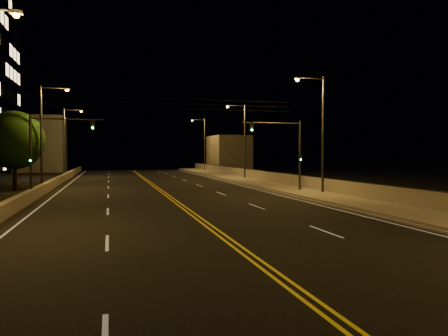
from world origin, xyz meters
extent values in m
cube|color=black|center=(0.00, 20.00, 0.01)|extent=(18.00, 120.00, 0.02)
cube|color=#9E9784|center=(10.80, 20.00, 0.15)|extent=(3.60, 120.00, 0.30)
cube|color=#9E9784|center=(8.93, 20.00, 0.07)|extent=(0.14, 120.00, 0.15)
cube|color=gray|center=(12.45, 20.00, 0.80)|extent=(0.30, 120.00, 1.00)
cube|color=gray|center=(-9.67, 20.00, 0.41)|extent=(0.45, 120.00, 0.81)
cube|color=slate|center=(16.50, 69.77, 3.21)|extent=(6.00, 10.00, 6.42)
cube|color=slate|center=(-16.00, 76.19, 4.90)|extent=(8.00, 8.00, 9.80)
cylinder|color=black|center=(12.45, 20.00, 1.33)|extent=(0.06, 120.00, 0.06)
cube|color=silver|center=(-8.60, 20.00, 0.02)|extent=(0.12, 116.00, 0.00)
cube|color=silver|center=(8.60, 20.00, 0.02)|extent=(0.12, 116.00, 0.00)
cube|color=gold|center=(-0.15, 20.00, 0.02)|extent=(0.12, 116.00, 0.00)
cube|color=gold|center=(0.15, 20.00, 0.02)|extent=(0.12, 116.00, 0.00)
cube|color=silver|center=(-4.50, 10.50, 0.02)|extent=(0.12, 3.00, 0.00)
cube|color=silver|center=(-4.50, 19.50, 0.02)|extent=(0.12, 3.00, 0.00)
cube|color=silver|center=(-4.50, 28.50, 0.02)|extent=(0.12, 3.00, 0.00)
cube|color=silver|center=(-4.50, 37.50, 0.02)|extent=(0.12, 3.00, 0.00)
cube|color=silver|center=(-4.50, 46.50, 0.02)|extent=(0.12, 3.00, 0.00)
cube|color=silver|center=(-4.50, 55.50, 0.02)|extent=(0.12, 3.00, 0.00)
cube|color=silver|center=(-4.50, 64.50, 0.02)|extent=(0.12, 3.00, 0.00)
cube|color=silver|center=(-4.50, 73.50, 0.02)|extent=(0.12, 3.00, 0.00)
cube|color=silver|center=(4.50, 10.50, 0.02)|extent=(0.12, 3.00, 0.00)
cube|color=silver|center=(4.50, 19.50, 0.02)|extent=(0.12, 3.00, 0.00)
cube|color=silver|center=(4.50, 28.50, 0.02)|extent=(0.12, 3.00, 0.00)
cube|color=silver|center=(4.50, 37.50, 0.02)|extent=(0.12, 3.00, 0.00)
cube|color=silver|center=(4.50, 46.50, 0.02)|extent=(0.12, 3.00, 0.00)
cube|color=silver|center=(4.50, 55.50, 0.02)|extent=(0.12, 3.00, 0.00)
cube|color=silver|center=(4.50, 64.50, 0.02)|extent=(0.12, 3.00, 0.00)
cube|color=silver|center=(4.50, 73.50, 0.02)|extent=(0.12, 3.00, 0.00)
cylinder|color=#2D2D33|center=(11.80, 24.77, 4.65)|extent=(0.20, 0.20, 9.30)
cylinder|color=#2D2D33|center=(10.70, 24.77, 9.15)|extent=(2.20, 0.12, 0.12)
cube|color=#2D2D33|center=(9.60, 24.77, 9.08)|extent=(0.50, 0.25, 0.14)
sphere|color=#FF9E2D|center=(9.60, 24.77, 8.98)|extent=(0.28, 0.28, 0.28)
cylinder|color=#2D2D33|center=(11.80, 45.12, 4.65)|extent=(0.20, 0.20, 9.30)
cylinder|color=#2D2D33|center=(10.70, 45.12, 9.15)|extent=(2.20, 0.12, 0.12)
cube|color=#2D2D33|center=(9.60, 45.12, 9.08)|extent=(0.50, 0.25, 0.14)
sphere|color=#FF9E2D|center=(9.60, 45.12, 8.98)|extent=(0.28, 0.28, 0.28)
cylinder|color=#2D2D33|center=(11.80, 68.43, 4.65)|extent=(0.20, 0.20, 9.30)
cylinder|color=#2D2D33|center=(10.70, 68.43, 9.15)|extent=(2.20, 0.12, 0.12)
cube|color=#2D2D33|center=(9.60, 68.43, 9.08)|extent=(0.50, 0.25, 0.14)
sphere|color=#FF9E2D|center=(9.60, 68.43, 8.98)|extent=(0.28, 0.28, 0.28)
cube|color=#2D2D33|center=(-8.00, 13.19, 9.08)|extent=(0.50, 0.25, 0.14)
sphere|color=#FF9E2D|center=(-8.00, 13.19, 8.98)|extent=(0.28, 0.28, 0.28)
cylinder|color=#2D2D33|center=(-10.20, 35.23, 4.65)|extent=(0.20, 0.20, 9.30)
cylinder|color=#2D2D33|center=(-9.10, 35.23, 9.15)|extent=(2.20, 0.12, 0.12)
cube|color=#2D2D33|center=(-8.00, 35.23, 9.08)|extent=(0.50, 0.25, 0.14)
sphere|color=#FF9E2D|center=(-8.00, 35.23, 8.98)|extent=(0.28, 0.28, 0.28)
cylinder|color=#2D2D33|center=(-10.20, 55.84, 4.65)|extent=(0.20, 0.20, 9.30)
cylinder|color=#2D2D33|center=(-9.10, 55.84, 9.15)|extent=(2.20, 0.12, 0.12)
cube|color=#2D2D33|center=(-8.00, 55.84, 9.08)|extent=(0.50, 0.25, 0.14)
sphere|color=#FF9E2D|center=(-8.00, 55.84, 8.98)|extent=(0.28, 0.28, 0.28)
cylinder|color=#2D2D33|center=(11.00, 27.30, 3.01)|extent=(0.18, 0.18, 6.02)
cylinder|color=#2D2D33|center=(8.50, 27.30, 5.82)|extent=(5.00, 0.10, 0.10)
cube|color=black|center=(6.75, 27.30, 5.47)|extent=(0.28, 0.18, 0.80)
sphere|color=#19FF4C|center=(6.75, 27.19, 5.22)|extent=(0.14, 0.14, 0.14)
cube|color=black|center=(11.00, 27.15, 3.00)|extent=(0.22, 0.14, 0.55)
cylinder|color=#2D2D33|center=(-9.80, 27.30, 3.01)|extent=(0.18, 0.18, 6.02)
cylinder|color=#2D2D33|center=(-7.30, 27.30, 5.82)|extent=(5.00, 0.10, 0.10)
cube|color=black|center=(-5.55, 27.30, 5.47)|extent=(0.28, 0.18, 0.80)
sphere|color=#19FF4C|center=(-5.55, 27.19, 5.22)|extent=(0.14, 0.14, 0.14)
cube|color=black|center=(-9.80, 27.15, 3.00)|extent=(0.22, 0.14, 0.55)
cylinder|color=black|center=(0.00, 29.50, 7.00)|extent=(22.00, 0.03, 0.03)
cylinder|color=black|center=(0.00, 29.50, 7.40)|extent=(22.00, 0.03, 0.03)
cylinder|color=black|center=(0.00, 29.50, 7.80)|extent=(22.00, 0.03, 0.03)
cylinder|color=black|center=(-12.69, 36.78, 1.25)|extent=(0.36, 0.36, 2.51)
sphere|color=black|center=(-12.69, 36.78, 4.53)|extent=(5.29, 5.29, 5.29)
cylinder|color=black|center=(-14.60, 46.77, 1.19)|extent=(0.36, 0.36, 2.38)
sphere|color=black|center=(-14.60, 46.77, 4.30)|extent=(5.02, 5.02, 5.02)
camera|label=1|loc=(-4.40, -6.27, 3.38)|focal=35.00mm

